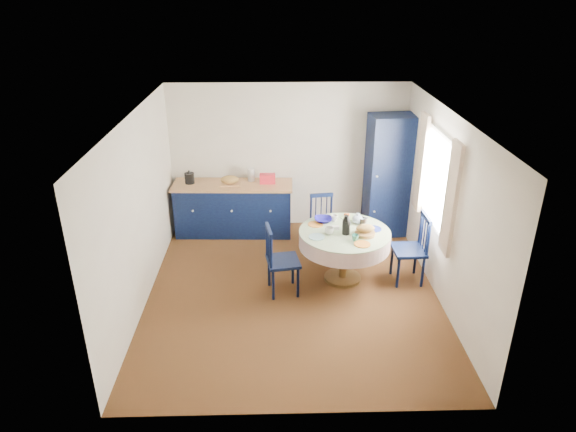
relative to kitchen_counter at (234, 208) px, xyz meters
name	(u,v)px	position (x,y,z in m)	size (l,w,h in m)	color
floor	(293,291)	(0.94, -1.90, -0.46)	(4.50, 4.50, 0.00)	black
ceiling	(293,116)	(0.94, -1.90, 2.04)	(4.50, 4.50, 0.00)	white
wall_back	(288,157)	(0.94, 0.35, 0.79)	(4.00, 0.02, 2.50)	white
wall_left	(139,212)	(-1.06, -1.90, 0.79)	(0.02, 4.50, 2.50)	white
wall_right	(444,208)	(2.94, -1.90, 0.79)	(0.02, 4.50, 2.50)	white
window	(437,181)	(2.89, -1.60, 1.06)	(0.10, 1.74, 1.45)	white
kitchen_counter	(234,208)	(0.00, 0.00, 0.00)	(2.02, 0.69, 1.13)	black
pantry_cabinet	(389,176)	(2.60, -0.05, 0.57)	(0.77, 0.58, 2.06)	black
dining_table	(345,239)	(1.69, -1.60, 0.19)	(1.29, 1.29, 1.06)	#4F3C16
chair_left	(280,260)	(0.77, -1.90, 0.05)	(0.49, 0.51, 1.00)	black
chair_far	(323,223)	(1.46, -0.67, 0.01)	(0.46, 0.45, 0.92)	black
chair_right	(412,248)	(2.65, -1.65, 0.06)	(0.45, 0.47, 1.03)	black
mug_a	(329,231)	(1.45, -1.67, 0.37)	(0.13, 0.13, 0.10)	silver
mug_b	(355,238)	(1.79, -1.88, 0.36)	(0.10, 0.10, 0.09)	#2B6F62
mug_c	(363,221)	(1.97, -1.37, 0.37)	(0.12, 0.12, 0.10)	black
mug_d	(334,218)	(1.57, -1.25, 0.36)	(0.10, 0.10, 0.09)	silver
cobalt_bowl	(323,220)	(1.41, -1.27, 0.35)	(0.26, 0.26, 0.06)	navy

